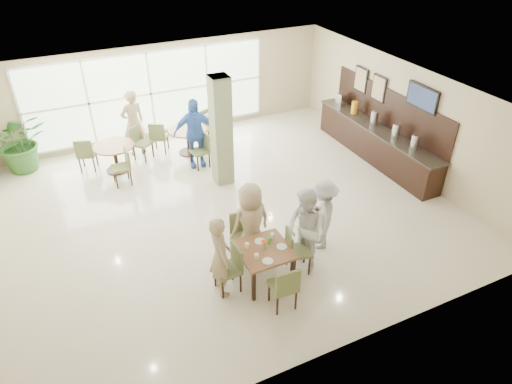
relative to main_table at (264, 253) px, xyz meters
name	(u,v)px	position (x,y,z in m)	size (l,w,h in m)	color
ground	(227,208)	(0.27, 2.53, -0.66)	(10.00, 10.00, 0.00)	beige
room_shell	(224,144)	(0.27, 2.53, 1.04)	(10.00, 10.00, 10.00)	white
window_bank	(151,94)	(-0.23, 6.99, 0.74)	(7.00, 0.04, 7.00)	silver
column	(221,132)	(0.67, 3.73, 0.74)	(0.45, 0.45, 2.80)	#767C56
main_table	(264,253)	(0.00, 0.00, 0.00)	(0.97, 0.97, 0.75)	brown
round_table_left	(114,151)	(-1.71, 5.47, -0.09)	(1.07, 1.07, 0.75)	brown
round_table_right	(188,135)	(0.36, 5.60, -0.09)	(1.10, 1.10, 0.75)	brown
chairs_main_table	(263,260)	(-0.02, 0.02, -0.18)	(1.96, 2.04, 0.95)	#5A6236
chairs_table_left	(117,154)	(-1.66, 5.45, -0.18)	(2.09, 1.65, 0.95)	#5A6236
chairs_table_right	(189,138)	(0.38, 5.57, -0.18)	(2.08, 1.91, 0.95)	#5A6236
tabletop_clutter	(264,246)	(0.01, 0.01, 0.15)	(0.73, 0.77, 0.21)	white
buffet_counter	(376,141)	(4.97, 3.04, -0.11)	(0.64, 4.70, 1.95)	black
wall_tv	(422,98)	(5.20, 1.93, 1.49)	(0.06, 1.00, 0.58)	black
framed_art_a	(379,88)	(5.21, 3.53, 1.19)	(0.05, 0.55, 0.70)	black
framed_art_b	(361,80)	(5.21, 4.33, 1.19)	(0.05, 0.55, 0.70)	black
potted_plant	(20,141)	(-3.90, 6.61, 0.16)	(1.47, 1.47, 1.64)	#336729
teen_left	(220,256)	(-0.84, 0.09, 0.17)	(0.60, 0.39, 1.65)	tan
teen_far	(251,223)	(0.05, 0.69, 0.21)	(0.85, 0.46, 1.74)	tan
teen_right	(305,231)	(0.88, 0.01, 0.22)	(0.85, 0.66, 1.75)	white
teen_standing	(322,214)	(1.53, 0.43, 0.14)	(1.03, 0.59, 1.59)	#A8A8AB
adult_a	(194,133)	(0.32, 4.83, 0.30)	(1.12, 0.64, 1.91)	#4171C4
adult_b	(219,124)	(1.29, 5.50, 0.11)	(1.42, 0.61, 1.53)	white
adult_standing	(133,123)	(-0.98, 6.22, 0.29)	(0.69, 0.45, 1.90)	tan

